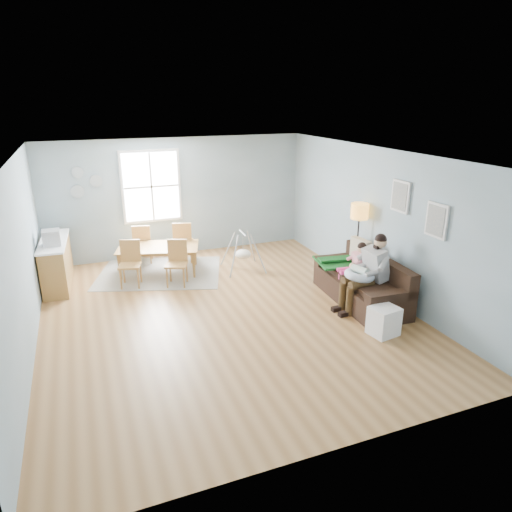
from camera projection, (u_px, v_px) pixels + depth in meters
name	position (u px, v px, depth m)	size (l,w,h in m)	color
room	(222.00, 174.00, 7.10)	(8.40, 9.40, 3.90)	#8E5E32
window	(151.00, 186.00, 10.19)	(1.32, 0.08, 1.62)	silver
pictures	(418.00, 208.00, 7.38)	(0.05, 1.34, 0.74)	silver
wall_plates	(84.00, 183.00, 9.65)	(0.67, 0.02, 0.66)	#8B9DA7
sofa	(363.00, 285.00, 8.31)	(1.01, 2.13, 0.84)	black
green_throw	(342.00, 261.00, 8.83)	(0.95, 0.77, 0.04)	#145A22
beige_pillow	(360.00, 251.00, 8.71)	(0.14, 0.49, 0.49)	tan
father	(368.00, 270.00, 7.86)	(0.96, 0.45, 1.35)	#969699
nursing_pillow	(359.00, 275.00, 7.84)	(0.52, 0.52, 0.14)	silver
infant	(358.00, 269.00, 7.84)	(0.22, 0.40, 0.14)	silver
toddler	(356.00, 261.00, 8.32)	(0.56, 0.32, 0.85)	white
floor_lamp	(359.00, 218.00, 8.69)	(0.33, 0.33, 1.64)	black
storage_cube	(383.00, 321.00, 7.14)	(0.47, 0.43, 0.46)	white
rug	(160.00, 273.00, 9.71)	(2.50, 1.90, 0.01)	gray
dining_table	(159.00, 260.00, 9.62)	(1.66, 0.92, 0.58)	olive
chair_sw	(130.00, 260.00, 8.94)	(0.51, 0.51, 0.91)	#A57939
chair_se	(177.00, 260.00, 8.99)	(0.53, 0.53, 0.90)	#A57939
chair_nw	(142.00, 242.00, 10.11)	(0.49, 0.49, 0.90)	#A57939
chair_ne	(183.00, 240.00, 10.14)	(0.53, 0.53, 0.95)	#A57939
counter	(57.00, 263.00, 8.95)	(0.58, 1.68, 0.93)	olive
monitor	(51.00, 238.00, 8.47)	(0.31, 0.30, 0.29)	#A2A3A7
baby_swing	(243.00, 253.00, 9.76)	(0.87, 0.89, 0.84)	#A2A3A7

